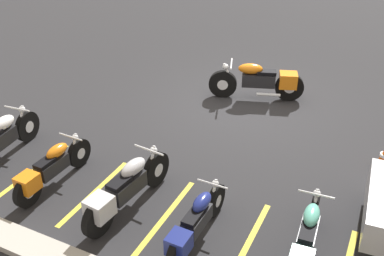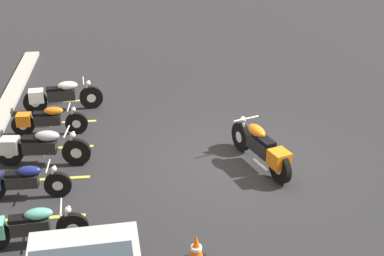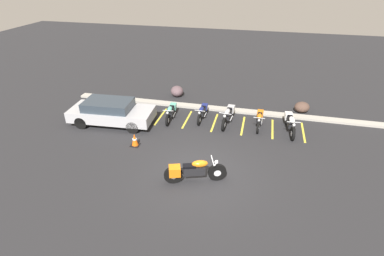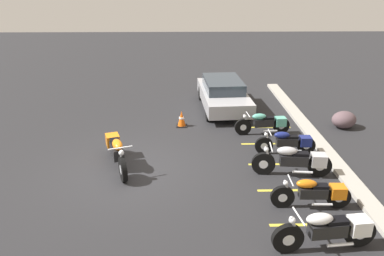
{
  "view_description": "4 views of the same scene",
  "coord_description": "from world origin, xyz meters",
  "px_view_note": "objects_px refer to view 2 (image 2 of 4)",
  "views": [
    {
      "loc": [
        -3.21,
        9.68,
        5.27
      ],
      "look_at": [
        0.29,
        2.48,
        0.55
      ],
      "focal_mm": 42.0,
      "sensor_mm": 36.0,
      "label": 1
    },
    {
      "loc": [
        -10.89,
        2.36,
        6.34
      ],
      "look_at": [
        0.57,
        1.06,
        0.72
      ],
      "focal_mm": 50.0,
      "sensor_mm": 36.0,
      "label": 2
    },
    {
      "loc": [
        1.9,
        -9.45,
        7.49
      ],
      "look_at": [
        -0.82,
        1.92,
        1.0
      ],
      "focal_mm": 28.0,
      "sensor_mm": 36.0,
      "label": 3
    },
    {
      "loc": [
        9.94,
        1.56,
        5.34
      ],
      "look_at": [
        -0.79,
        1.78,
        0.99
      ],
      "focal_mm": 35.0,
      "sensor_mm": 36.0,
      "label": 4
    }
  ],
  "objects_px": {
    "parked_bike_2": "(37,147)",
    "parked_bike_3": "(45,120)",
    "parked_bike_4": "(59,96)",
    "parked_bike_1": "(20,182)",
    "traffic_cone": "(196,250)",
    "parked_bike_0": "(27,227)",
    "motorcycle_orange_featured": "(263,148)"
  },
  "relations": [
    {
      "from": "parked_bike_2",
      "to": "parked_bike_3",
      "type": "distance_m",
      "value": 1.62
    },
    {
      "from": "parked_bike_3",
      "to": "parked_bike_4",
      "type": "bearing_deg",
      "value": 84.63
    },
    {
      "from": "parked_bike_3",
      "to": "parked_bike_2",
      "type": "bearing_deg",
      "value": -87.25
    },
    {
      "from": "motorcycle_orange_featured",
      "to": "traffic_cone",
      "type": "height_order",
      "value": "motorcycle_orange_featured"
    },
    {
      "from": "parked_bike_3",
      "to": "traffic_cone",
      "type": "xyz_separation_m",
      "value": [
        -5.53,
        -3.31,
        -0.13
      ]
    },
    {
      "from": "parked_bike_0",
      "to": "parked_bike_4",
      "type": "bearing_deg",
      "value": 86.56
    },
    {
      "from": "parked_bike_2",
      "to": "parked_bike_4",
      "type": "relative_size",
      "value": 1.01
    },
    {
      "from": "parked_bike_0",
      "to": "traffic_cone",
      "type": "relative_size",
      "value": 3.3
    },
    {
      "from": "parked_bike_0",
      "to": "parked_bike_3",
      "type": "distance_m",
      "value": 4.71
    },
    {
      "from": "parked_bike_0",
      "to": "parked_bike_4",
      "type": "xyz_separation_m",
      "value": [
        6.21,
        0.09,
        0.05
      ]
    },
    {
      "from": "parked_bike_4",
      "to": "traffic_cone",
      "type": "relative_size",
      "value": 3.67
    },
    {
      "from": "parked_bike_2",
      "to": "parked_bike_0",
      "type": "bearing_deg",
      "value": -79.42
    },
    {
      "from": "motorcycle_orange_featured",
      "to": "traffic_cone",
      "type": "bearing_deg",
      "value": 129.65
    },
    {
      "from": "parked_bike_4",
      "to": "traffic_cone",
      "type": "distance_m",
      "value": 7.71
    },
    {
      "from": "parked_bike_0",
      "to": "parked_bike_1",
      "type": "relative_size",
      "value": 1.04
    },
    {
      "from": "parked_bike_1",
      "to": "parked_bike_3",
      "type": "bearing_deg",
      "value": 88.64
    },
    {
      "from": "parked_bike_1",
      "to": "parked_bike_3",
      "type": "distance_m",
      "value": 3.04
    },
    {
      "from": "parked_bike_4",
      "to": "parked_bike_1",
      "type": "bearing_deg",
      "value": -99.95
    },
    {
      "from": "parked_bike_0",
      "to": "traffic_cone",
      "type": "xyz_separation_m",
      "value": [
        -0.84,
        -3.03,
        -0.14
      ]
    },
    {
      "from": "motorcycle_orange_featured",
      "to": "parked_bike_3",
      "type": "height_order",
      "value": "motorcycle_orange_featured"
    },
    {
      "from": "parked_bike_1",
      "to": "parked_bike_2",
      "type": "bearing_deg",
      "value": 84.56
    },
    {
      "from": "motorcycle_orange_featured",
      "to": "traffic_cone",
      "type": "relative_size",
      "value": 3.8
    },
    {
      "from": "motorcycle_orange_featured",
      "to": "parked_bike_1",
      "type": "height_order",
      "value": "motorcycle_orange_featured"
    },
    {
      "from": "parked_bike_2",
      "to": "parked_bike_3",
      "type": "relative_size",
      "value": 1.14
    },
    {
      "from": "parked_bike_4",
      "to": "traffic_cone",
      "type": "bearing_deg",
      "value": -71.97
    },
    {
      "from": "parked_bike_3",
      "to": "parked_bike_1",
      "type": "bearing_deg",
      "value": -90.83
    },
    {
      "from": "parked_bike_0",
      "to": "parked_bike_3",
      "type": "xyz_separation_m",
      "value": [
        4.7,
        0.28,
        -0.01
      ]
    },
    {
      "from": "parked_bike_0",
      "to": "parked_bike_4",
      "type": "height_order",
      "value": "parked_bike_4"
    },
    {
      "from": "traffic_cone",
      "to": "parked_bike_4",
      "type": "bearing_deg",
      "value": 23.87
    },
    {
      "from": "parked_bike_0",
      "to": "traffic_cone",
      "type": "distance_m",
      "value": 3.15
    },
    {
      "from": "motorcycle_orange_featured",
      "to": "parked_bike_4",
      "type": "relative_size",
      "value": 1.04
    },
    {
      "from": "parked_bike_3",
      "to": "motorcycle_orange_featured",
      "type": "bearing_deg",
      "value": -22.23
    }
  ]
}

